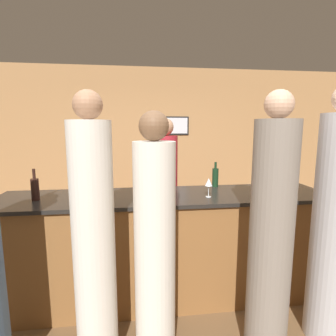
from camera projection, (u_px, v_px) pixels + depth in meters
name	position (u px, v px, depth m)	size (l,w,h in m)	color
ground_plane	(167.00, 294.00, 2.72)	(14.00, 14.00, 0.00)	brown
back_wall	(151.00, 144.00, 4.94)	(8.00, 0.08, 2.80)	#A37547
bar_counter	(167.00, 246.00, 2.64)	(3.25, 0.74, 1.06)	brown
bartender	(165.00, 196.00, 3.29)	(0.31, 0.31, 1.83)	maroon
guest_0	(155.00, 246.00, 1.89)	(0.30, 0.30, 1.82)	silver
guest_1	(335.00, 225.00, 2.05)	(0.34, 0.34, 2.03)	#B2B2B7
guest_2	(94.00, 242.00, 1.81)	(0.29, 0.29, 1.95)	silver
guest_3	(271.00, 238.00, 1.88)	(0.31, 0.31, 1.96)	gray
wine_bottle_0	(215.00, 177.00, 2.91)	(0.07, 0.07, 0.28)	black
wine_bottle_1	(35.00, 189.00, 2.35)	(0.07, 0.07, 0.29)	black
wine_glass_0	(209.00, 183.00, 2.46)	(0.07, 0.07, 0.18)	silver
wine_glass_1	(257.00, 185.00, 2.42)	(0.06, 0.06, 0.16)	silver
wine_glass_2	(87.00, 189.00, 2.28)	(0.07, 0.07, 0.16)	silver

